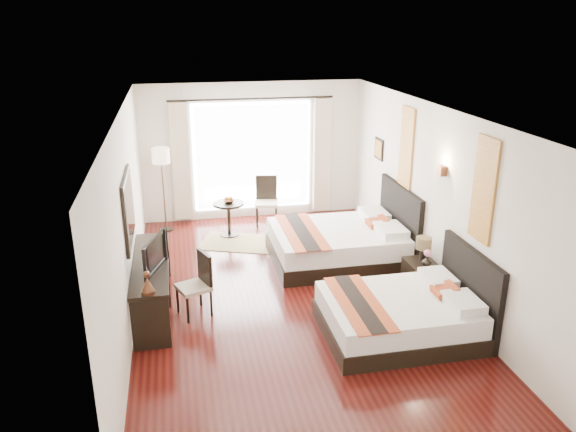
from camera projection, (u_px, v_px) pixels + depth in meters
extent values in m
cube|color=#36090A|center=(289.00, 297.00, 8.50)|extent=(4.50, 7.50, 0.01)
cube|color=white|center=(289.00, 112.00, 7.56)|extent=(4.50, 7.50, 0.02)
cube|color=silver|center=(435.00, 200.00, 8.45)|extent=(0.01, 7.50, 2.80)
cube|color=silver|center=(127.00, 220.00, 7.60)|extent=(0.01, 7.50, 2.80)
cube|color=silver|center=(252.00, 151.00, 11.48)|extent=(4.50, 0.01, 2.80)
cube|color=silver|center=(382.00, 356.00, 4.57)|extent=(4.50, 0.01, 2.80)
cube|color=white|center=(252.00, 156.00, 11.50)|extent=(2.40, 0.02, 2.20)
cube|color=white|center=(253.00, 157.00, 11.45)|extent=(2.30, 0.02, 2.10)
cube|color=#BDB093|center=(181.00, 162.00, 11.14)|extent=(0.35, 0.14, 2.35)
cube|color=#BDB093|center=(322.00, 155.00, 11.69)|extent=(0.35, 0.14, 2.35)
cube|color=#873713|center=(484.00, 190.00, 7.05)|extent=(0.03, 0.50, 1.35)
cube|color=#873713|center=(406.00, 148.00, 9.32)|extent=(0.03, 0.50, 1.35)
cube|color=#4C2C1B|center=(442.00, 171.00, 8.05)|extent=(0.10, 0.14, 0.14)
cube|color=black|center=(128.00, 209.00, 7.60)|extent=(0.04, 1.25, 0.95)
cube|color=white|center=(130.00, 209.00, 7.60)|extent=(0.01, 1.12, 0.82)
cube|color=black|center=(396.00, 326.00, 7.47)|extent=(1.94, 1.51, 0.24)
cube|color=white|center=(398.00, 309.00, 7.38)|extent=(1.88, 1.47, 0.28)
cube|color=black|center=(470.00, 289.00, 7.51)|extent=(0.08, 1.51, 1.14)
cube|color=#A8301B|center=(359.00, 303.00, 7.23)|extent=(0.52, 1.57, 0.02)
cube|color=black|center=(336.00, 254.00, 9.71)|extent=(2.19, 1.71, 0.27)
cube|color=white|center=(336.00, 238.00, 9.61)|extent=(2.13, 1.67, 0.32)
cube|color=black|center=(399.00, 222.00, 9.76)|extent=(0.08, 1.71, 1.28)
cube|color=#A8301B|center=(302.00, 231.00, 9.44)|extent=(0.59, 1.77, 0.02)
cube|color=black|center=(420.00, 277.00, 8.57)|extent=(0.42, 0.52, 0.50)
cylinder|color=black|center=(423.00, 255.00, 8.51)|extent=(0.10, 0.10, 0.20)
cylinder|color=#463721|center=(424.00, 243.00, 8.45)|extent=(0.24, 0.24, 0.18)
imported|color=black|center=(427.00, 261.00, 8.34)|extent=(0.16, 0.16, 0.15)
cube|color=black|center=(153.00, 285.00, 8.04)|extent=(0.50, 2.20, 0.76)
imported|color=black|center=(150.00, 254.00, 7.57)|extent=(0.38, 0.80, 0.47)
cube|color=#BFAE93|center=(193.00, 287.00, 7.87)|extent=(0.55, 0.55, 0.06)
cube|color=black|center=(205.00, 268.00, 7.88)|extent=(0.19, 0.38, 0.47)
cylinder|color=black|center=(167.00, 229.00, 11.14)|extent=(0.25, 0.25, 0.03)
cylinder|color=#4C2C1B|center=(164.00, 195.00, 10.90)|extent=(0.03, 0.03, 1.41)
cylinder|color=beige|center=(161.00, 156.00, 10.64)|extent=(0.33, 0.33, 0.29)
cylinder|color=black|center=(229.00, 219.00, 10.76)|extent=(0.58, 0.58, 0.67)
imported|color=#432A18|center=(229.00, 201.00, 10.64)|extent=(0.26, 0.26, 0.05)
cube|color=#BFAE93|center=(266.00, 203.00, 11.30)|extent=(0.53, 0.53, 0.06)
cube|color=black|center=(266.00, 187.00, 11.40)|extent=(0.43, 0.12, 0.51)
cube|color=tan|center=(238.00, 242.00, 10.53)|extent=(1.60, 1.34, 0.01)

